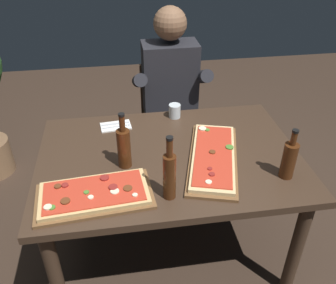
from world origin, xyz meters
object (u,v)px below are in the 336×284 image
pizza_rectangular_left (213,157)px  tumbler_near_camera (175,111)px  oil_bottle_amber (289,159)px  vinegar_bottle_green (169,174)px  pizza_rectangular_front (94,195)px  wine_bottle_dark (124,147)px  seated_diner (171,93)px  diner_chair (168,116)px  dining_table (169,169)px

pizza_rectangular_left → tumbler_near_camera: size_ratio=7.89×
oil_bottle_amber → vinegar_bottle_green: vinegar_bottle_green is taller
pizza_rectangular_front → wine_bottle_dark: bearing=55.9°
oil_bottle_amber → tumbler_near_camera: 0.80m
vinegar_bottle_green → seated_diner: 1.08m
tumbler_near_camera → diner_chair: bearing=86.3°
pizza_rectangular_left → vinegar_bottle_green: bearing=-138.1°
tumbler_near_camera → seated_diner: size_ratio=0.06×
pizza_rectangular_front → tumbler_near_camera: size_ratio=6.46×
oil_bottle_amber → diner_chair: bearing=110.4°
oil_bottle_amber → tumbler_near_camera: oil_bottle_amber is taller
wine_bottle_dark → seated_diner: (0.37, 0.79, -0.11)m
pizza_rectangular_front → seated_diner: (0.52, 1.02, -0.02)m
dining_table → diner_chair: size_ratio=1.61×
tumbler_near_camera → diner_chair: size_ratio=0.10×
diner_chair → seated_diner: bearing=-90.0°
pizza_rectangular_front → wine_bottle_dark: 0.29m
vinegar_bottle_green → diner_chair: 1.25m
seated_diner → diner_chair: bearing=90.0°
pizza_rectangular_front → oil_bottle_amber: bearing=1.1°
vinegar_bottle_green → wine_bottle_dark: bearing=125.2°
dining_table → tumbler_near_camera: size_ratio=16.43×
dining_table → diner_chair: (0.13, 0.86, -0.16)m
dining_table → seated_diner: (0.13, 0.74, 0.10)m
pizza_rectangular_left → oil_bottle_amber: (0.32, -0.18, 0.08)m
vinegar_bottle_green → diner_chair: bearing=81.5°
pizza_rectangular_front → diner_chair: bearing=65.5°
seated_diner → pizza_rectangular_left: bearing=-83.4°
dining_table → pizza_rectangular_front: (-0.39, -0.28, 0.12)m
dining_table → pizza_rectangular_left: bearing=-20.3°
pizza_rectangular_left → tumbler_near_camera: (-0.12, 0.48, 0.02)m
pizza_rectangular_left → tumbler_near_camera: tumbler_near_camera is taller
dining_table → oil_bottle_amber: size_ratio=5.21×
dining_table → seated_diner: size_ratio=1.05×
vinegar_bottle_green → tumbler_near_camera: (0.15, 0.73, -0.09)m
pizza_rectangular_front → oil_bottle_amber: oil_bottle_amber is taller
seated_diner → wine_bottle_dark: bearing=-114.8°
vinegar_bottle_green → tumbler_near_camera: size_ratio=3.84×
dining_table → seated_diner: seated_diner is taller
dining_table → vinegar_bottle_green: (-0.05, -0.32, 0.22)m
pizza_rectangular_front → vinegar_bottle_green: 0.36m
pizza_rectangular_left → tumbler_near_camera: 0.50m
diner_chair → dining_table: bearing=-98.4°
seated_diner → vinegar_bottle_green: bearing=-99.5°
diner_chair → pizza_rectangular_front: bearing=-114.5°
dining_table → pizza_rectangular_front: bearing=-144.2°
oil_bottle_amber → diner_chair: (-0.42, 1.12, -0.36)m
dining_table → pizza_rectangular_front: 0.50m
vinegar_bottle_green → pizza_rectangular_front: bearing=173.0°
dining_table → wine_bottle_dark: 0.32m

